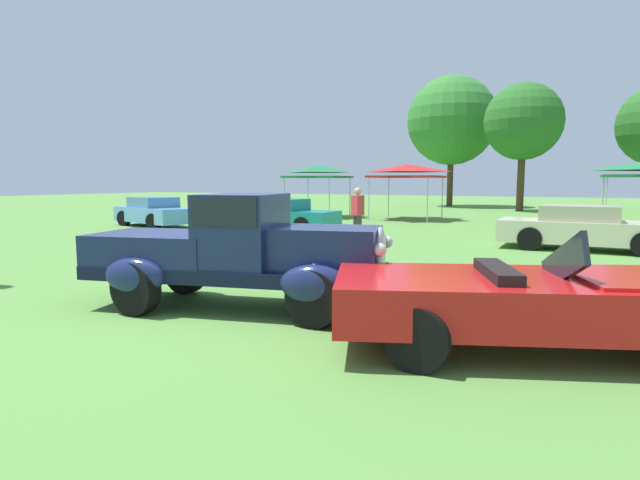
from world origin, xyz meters
The scene contains 11 objects.
ground_plane centered at (0.00, 0.00, 0.00)m, with size 120.00×120.00×0.00m, color #568C3D.
feature_pickup_truck centered at (0.18, 0.20, 0.87)m, with size 4.60×2.57×1.70m.
neighbor_convertible centered at (4.38, 0.16, 0.58)m, with size 4.85×3.22×1.40m.
show_car_skyblue centered at (-11.07, 9.86, 0.60)m, with size 4.48×2.83×1.22m.
show_car_teal centered at (-5.14, 10.44, 0.60)m, with size 3.95×1.77×1.22m.
show_car_cream centered at (4.83, 9.71, 0.60)m, with size 4.46×1.78×1.22m.
spectator_near_truck centered at (-1.27, 8.27, 0.91)m, with size 0.46×0.43×1.69m.
canopy_tent_left_field centered at (-7.57, 17.99, 2.42)m, with size 2.86×2.86×2.71m.
canopy_tent_center_field centered at (-2.88, 18.44, 2.42)m, with size 3.18×3.18×2.71m.
treeline_far_left centered at (-3.90, 32.56, 6.30)m, with size 6.50×6.50×9.57m.
treeline_mid_left centered at (1.42, 28.45, 5.53)m, with size 4.75×4.75×7.94m.
Camera 1 is at (4.61, -5.90, 1.89)m, focal length 28.52 mm.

